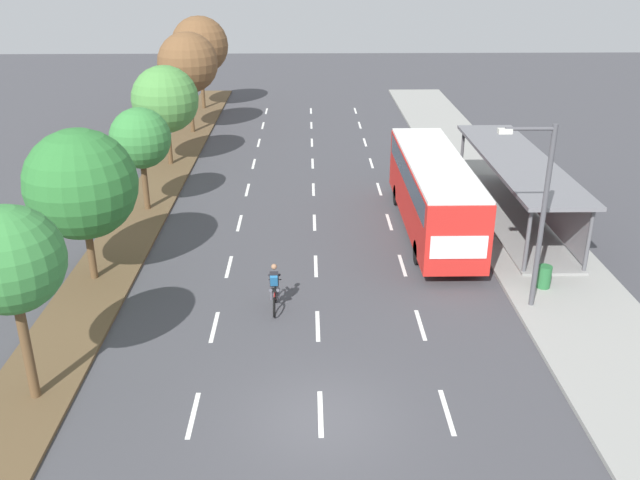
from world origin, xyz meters
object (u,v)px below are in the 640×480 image
at_px(median_tree_nearest, 9,260).
at_px(streetlight, 539,206).
at_px(median_tree_fourth, 165,99).
at_px(cyclist, 275,289).
at_px(median_tree_second, 81,184).
at_px(median_tree_third, 140,139).
at_px(bus_shelter, 521,183).
at_px(trash_bin, 544,277).
at_px(median_tree_fifth, 188,63).
at_px(median_tree_farthest, 200,45).
at_px(bus, 433,187).

bearing_deg(median_tree_nearest, streetlight, 18.01).
bearing_deg(median_tree_fourth, cyclist, -68.63).
xyz_separation_m(median_tree_second, median_tree_third, (0.43, 7.56, -0.28)).
height_order(bus_shelter, trash_bin, bus_shelter).
height_order(bus_shelter, median_tree_fourth, median_tree_fourth).
height_order(median_tree_third, median_tree_fourth, median_tree_fourth).
bearing_deg(trash_bin, median_tree_third, 152.16).
distance_m(median_tree_fourth, streetlight, 23.67).
height_order(cyclist, streetlight, streetlight).
height_order(bus_shelter, median_tree_third, median_tree_third).
height_order(median_tree_fifth, median_tree_farthest, median_tree_farthest).
xyz_separation_m(cyclist, trash_bin, (9.95, 1.23, -0.22)).
distance_m(cyclist, median_tree_nearest, 9.07).
height_order(cyclist, median_tree_farthest, median_tree_farthest).
bearing_deg(median_tree_third, median_tree_second, -93.29).
bearing_deg(median_tree_fifth, median_tree_third, -89.64).
xyz_separation_m(bus, streetlight, (2.17, -7.28, 1.82)).
bearing_deg(bus_shelter, streetlight, -104.04).
relative_size(median_tree_farthest, streetlight, 1.08).
relative_size(bus, streetlight, 1.74).
relative_size(cyclist, median_tree_fourth, 0.32).
xyz_separation_m(median_tree_nearest, median_tree_third, (-0.05, 15.12, -0.75)).
bearing_deg(median_tree_fourth, median_tree_third, -88.13).
bearing_deg(streetlight, bus_shelter, 75.96).
distance_m(median_tree_second, median_tree_fourth, 15.12).
relative_size(cyclist, streetlight, 0.28).
relative_size(bus_shelter, median_tree_nearest, 2.24).
relative_size(median_tree_nearest, median_tree_fifth, 0.86).
bearing_deg(trash_bin, median_tree_fifth, 124.91).
bearing_deg(median_tree_third, cyclist, -56.46).
distance_m(cyclist, trash_bin, 10.02).
xyz_separation_m(median_tree_farthest, trash_bin, (16.94, -31.43, -4.36)).
bearing_deg(median_tree_third, trash_bin, -27.84).
distance_m(bus_shelter, median_tree_third, 17.80).
relative_size(bus_shelter, median_tree_fifth, 1.91).
relative_size(median_tree_fifth, median_tree_farthest, 0.95).
height_order(median_tree_third, median_tree_fifth, median_tree_fifth).
relative_size(median_tree_third, trash_bin, 5.80).
height_order(bus_shelter, median_tree_second, median_tree_second).
bearing_deg(median_tree_fourth, streetlight, -48.20).
bearing_deg(median_tree_fifth, streetlight, -58.21).
distance_m(median_tree_fourth, median_tree_farthest, 15.16).
bearing_deg(median_tree_third, bus_shelter, -5.32).
bearing_deg(median_tree_nearest, median_tree_farthest, 90.65).
bearing_deg(bus_shelter, cyclist, -142.91).
bearing_deg(median_tree_farthest, streetlight, -64.11).
height_order(bus, median_tree_nearest, median_tree_nearest).
height_order(bus, median_tree_fourth, median_tree_fourth).
relative_size(bus, median_tree_third, 2.29).
relative_size(bus, cyclist, 6.20).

